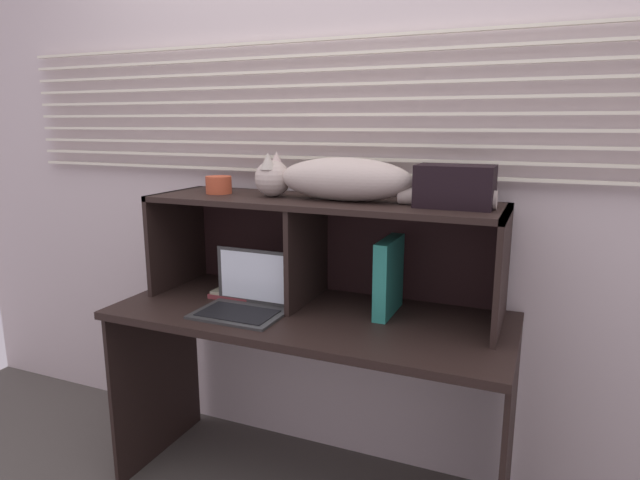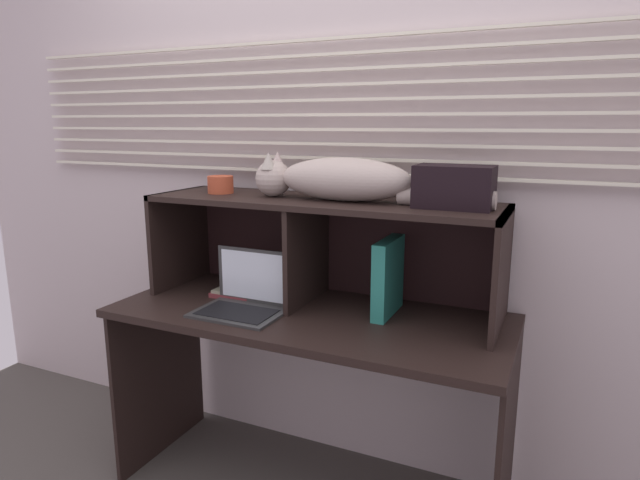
% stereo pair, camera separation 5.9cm
% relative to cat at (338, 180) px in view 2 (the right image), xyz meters
% --- Properties ---
extents(back_panel_with_blinds, '(4.40, 0.08, 2.50)m').
position_rel_cat_xyz_m(back_panel_with_blinds, '(-0.07, 0.25, -0.01)').
color(back_panel_with_blinds, beige).
rests_on(back_panel_with_blinds, ground).
extents(desk, '(1.50, 0.63, 0.77)m').
position_rel_cat_xyz_m(desk, '(-0.07, -0.11, -0.64)').
color(desk, black).
rests_on(desk, ground).
extents(hutch_shelf_unit, '(1.38, 0.39, 0.42)m').
position_rel_cat_xyz_m(hutch_shelf_unit, '(-0.08, 0.03, -0.20)').
color(hutch_shelf_unit, black).
rests_on(hutch_shelf_unit, desk).
extents(cat, '(0.92, 0.18, 0.17)m').
position_rel_cat_xyz_m(cat, '(0.00, 0.00, 0.00)').
color(cat, '#B5A39A').
rests_on(cat, hutch_shelf_unit).
extents(laptop, '(0.33, 0.24, 0.23)m').
position_rel_cat_xyz_m(laptop, '(-0.30, -0.19, -0.45)').
color(laptop, '#323232').
rests_on(laptop, desk).
extents(binder_upright, '(0.05, 0.24, 0.29)m').
position_rel_cat_xyz_m(binder_upright, '(0.20, -0.00, -0.35)').
color(binder_upright, '#267F70').
rests_on(binder_upright, desk).
extents(book_stack, '(0.19, 0.23, 0.03)m').
position_rel_cat_xyz_m(book_stack, '(-0.43, -0.01, -0.48)').
color(book_stack, maroon).
rests_on(book_stack, desk).
extents(small_basket, '(0.11, 0.11, 0.07)m').
position_rel_cat_xyz_m(small_basket, '(-0.53, -0.00, -0.04)').
color(small_basket, '#B6482C').
rests_on(small_basket, hutch_shelf_unit).
extents(storage_box, '(0.26, 0.16, 0.15)m').
position_rel_cat_xyz_m(storage_box, '(0.43, -0.00, -0.00)').
color(storage_box, black).
rests_on(storage_box, hutch_shelf_unit).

